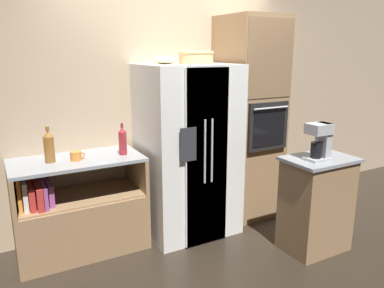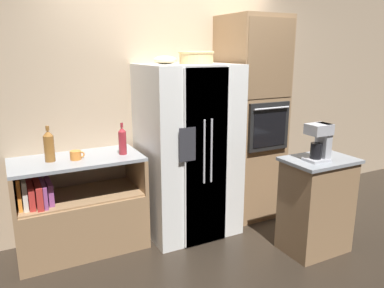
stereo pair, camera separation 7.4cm
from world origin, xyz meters
name	(u,v)px [view 1 (the left image)]	position (x,y,z in m)	size (l,w,h in m)	color
ground_plane	(192,231)	(0.00, 0.00, 0.00)	(20.00, 20.00, 0.00)	black
wall_back	(169,94)	(0.00, 0.50, 1.40)	(12.00, 0.06, 2.80)	tan
counter_left	(79,217)	(-1.11, 0.17, 0.33)	(1.16, 0.60, 0.90)	#93704C
refrigerator	(188,150)	(0.00, 0.08, 0.86)	(0.91, 0.81, 1.73)	silver
wall_oven	(249,119)	(0.81, 0.15, 1.11)	(0.61, 0.70, 2.21)	#93704C
island_counter	(316,204)	(0.86, -0.86, 0.45)	(0.64, 0.45, 0.90)	#93704C
wicker_basket	(196,57)	(0.09, 0.08, 1.79)	(0.35, 0.35, 0.12)	tan
fruit_bowl	(165,60)	(-0.20, 0.17, 1.76)	(0.23, 0.23, 0.08)	beige
bottle_tall	(49,146)	(-1.31, 0.18, 1.04)	(0.09, 0.09, 0.32)	brown
bottle_short	(123,141)	(-0.67, 0.11, 1.03)	(0.07, 0.07, 0.30)	maroon
mug	(76,156)	(-1.10, 0.13, 0.94)	(0.13, 0.10, 0.08)	orange
coffee_maker	(320,140)	(0.80, -0.90, 1.09)	(0.20, 0.16, 0.33)	#B2B2B7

